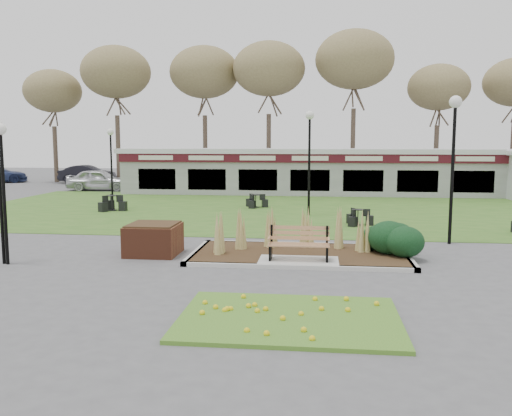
# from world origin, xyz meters

# --- Properties ---
(ground) EXTENTS (100.00, 100.00, 0.00)m
(ground) POSITION_xyz_m (0.00, 0.00, 0.00)
(ground) COLOR #515154
(ground) RESTS_ON ground
(lawn) EXTENTS (34.00, 16.00, 0.02)m
(lawn) POSITION_xyz_m (0.00, 12.00, 0.01)
(lawn) COLOR #35631F
(lawn) RESTS_ON ground
(flower_bed) EXTENTS (4.20, 3.00, 0.16)m
(flower_bed) POSITION_xyz_m (0.00, -4.60, 0.07)
(flower_bed) COLOR #376A1E
(flower_bed) RESTS_ON ground
(planting_bed) EXTENTS (6.75, 3.40, 1.27)m
(planting_bed) POSITION_xyz_m (1.27, 1.35, 0.37)
(planting_bed) COLOR #332714
(planting_bed) RESTS_ON ground
(park_bench) EXTENTS (1.70, 0.66, 0.93)m
(park_bench) POSITION_xyz_m (0.00, 0.25, 0.59)
(park_bench) COLOR #A8764C
(park_bench) RESTS_ON ground
(brick_planter) EXTENTS (1.50, 1.50, 0.95)m
(brick_planter) POSITION_xyz_m (-4.40, 1.00, 0.48)
(brick_planter) COLOR brown
(brick_planter) RESTS_ON ground
(food_pavilion) EXTENTS (24.60, 3.40, 2.90)m
(food_pavilion) POSITION_xyz_m (0.00, 19.96, 1.48)
(food_pavilion) COLOR gray
(food_pavilion) RESTS_ON ground
(tree_backdrop) EXTENTS (47.24, 5.24, 10.36)m
(tree_backdrop) POSITION_xyz_m (0.00, 28.00, 8.36)
(tree_backdrop) COLOR #47382B
(tree_backdrop) RESTS_ON ground
(lamp_post_near_left) EXTENTS (0.32, 0.32, 3.89)m
(lamp_post_near_left) POSITION_xyz_m (-8.05, -0.74, 2.84)
(lamp_post_near_left) COLOR black
(lamp_post_near_left) RESTS_ON ground
(lamp_post_near_right) EXTENTS (0.40, 0.40, 4.86)m
(lamp_post_near_right) POSITION_xyz_m (4.88, 3.75, 3.54)
(lamp_post_near_right) COLOR black
(lamp_post_near_right) RESTS_ON ground
(lamp_post_mid_right) EXTENTS (0.39, 0.39, 4.75)m
(lamp_post_mid_right) POSITION_xyz_m (0.09, 10.12, 3.46)
(lamp_post_mid_right) COLOR black
(lamp_post_mid_right) RESTS_ON ground
(lamp_post_far_left) EXTENTS (0.33, 0.33, 4.00)m
(lamp_post_far_left) POSITION_xyz_m (-9.68, 11.23, 2.92)
(lamp_post_far_left) COLOR black
(lamp_post_far_left) RESTS_ON ground
(bistro_set_a) EXTENTS (1.23, 1.40, 0.75)m
(bistro_set_a) POSITION_xyz_m (-9.47, 10.62, 0.27)
(bistro_set_a) COLOR black
(bistro_set_a) RESTS_ON ground
(bistro_set_b) EXTENTS (1.19, 1.19, 0.66)m
(bistro_set_b) POSITION_xyz_m (-2.66, 12.69, 0.24)
(bistro_set_b) COLOR black
(bistro_set_b) RESTS_ON ground
(bistro_set_c) EXTENTS (1.06, 1.21, 0.64)m
(bistro_set_c) POSITION_xyz_m (2.12, 7.36, 0.23)
(bistro_set_c) COLOR black
(bistro_set_c) RESTS_ON ground
(car_silver) EXTENTS (4.49, 2.24, 1.47)m
(car_silver) POSITION_xyz_m (-14.44, 21.00, 0.74)
(car_silver) COLOR silver
(car_silver) RESTS_ON ground
(car_black) EXTENTS (4.46, 1.79, 1.44)m
(car_black) POSITION_xyz_m (-17.93, 27.00, 0.72)
(car_black) COLOR black
(car_black) RESTS_ON ground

